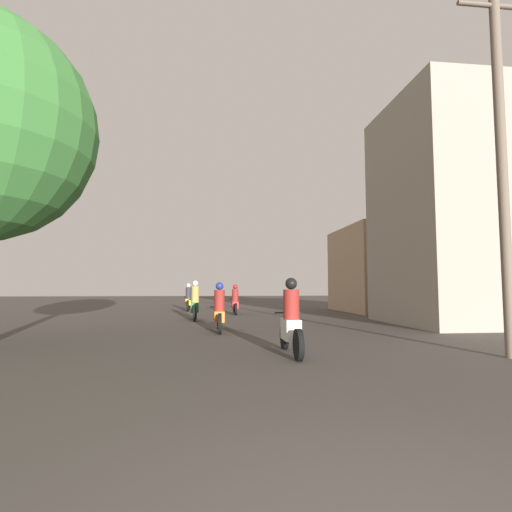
{
  "coord_description": "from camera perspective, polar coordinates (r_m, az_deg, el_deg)",
  "views": [
    {
      "loc": [
        -0.92,
        -1.66,
        1.36
      ],
      "look_at": [
        1.15,
        16.22,
        2.76
      ],
      "focal_mm": 28.0,
      "sensor_mm": 36.0,
      "label": 1
    }
  ],
  "objects": [
    {
      "name": "building_right_near",
      "position": [
        17.07,
        27.9,
        5.56
      ],
      "size": [
        5.73,
        5.34,
        8.35
      ],
      "color": "gray",
      "rests_on": "ground_plane"
    },
    {
      "name": "motorcycle_yellow",
      "position": [
        23.51,
        -9.63,
        -6.17
      ],
      "size": [
        0.6,
        2.12,
        1.57
      ],
      "rotation": [
        0.0,
        0.0,
        0.09
      ],
      "color": "black",
      "rests_on": "ground_plane"
    },
    {
      "name": "motorcycle_white",
      "position": [
        8.21,
        5.01,
        -9.55
      ],
      "size": [
        0.6,
        2.0,
        1.55
      ],
      "rotation": [
        0.0,
        0.0,
        -0.07
      ],
      "color": "black",
      "rests_on": "ground_plane"
    },
    {
      "name": "motorcycle_green",
      "position": [
        16.8,
        -8.69,
        -6.85
      ],
      "size": [
        0.6,
        2.0,
        1.63
      ],
      "rotation": [
        0.0,
        0.0,
        0.13
      ],
      "color": "black",
      "rests_on": "ground_plane"
    },
    {
      "name": "utility_pole_near",
      "position": [
        9.55,
        31.65,
        12.13
      ],
      "size": [
        1.6,
        0.2,
        7.63
      ],
      "color": "#6B5B4C",
      "rests_on": "ground_plane"
    },
    {
      "name": "motorcycle_orange",
      "position": [
        12.43,
        -5.26,
        -7.93
      ],
      "size": [
        0.6,
        2.03,
        1.51
      ],
      "rotation": [
        0.0,
        0.0,
        -0.0
      ],
      "color": "black",
      "rests_on": "ground_plane"
    },
    {
      "name": "motorcycle_red",
      "position": [
        20.23,
        -3.01,
        -6.61
      ],
      "size": [
        0.6,
        1.87,
        1.5
      ],
      "rotation": [
        0.0,
        0.0,
        -0.16
      ],
      "color": "black",
      "rests_on": "ground_plane"
    },
    {
      "name": "building_right_far",
      "position": [
        23.94,
        19.16,
        -1.86
      ],
      "size": [
        5.95,
        6.04,
        4.69
      ],
      "color": "tan",
      "rests_on": "ground_plane"
    }
  ]
}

